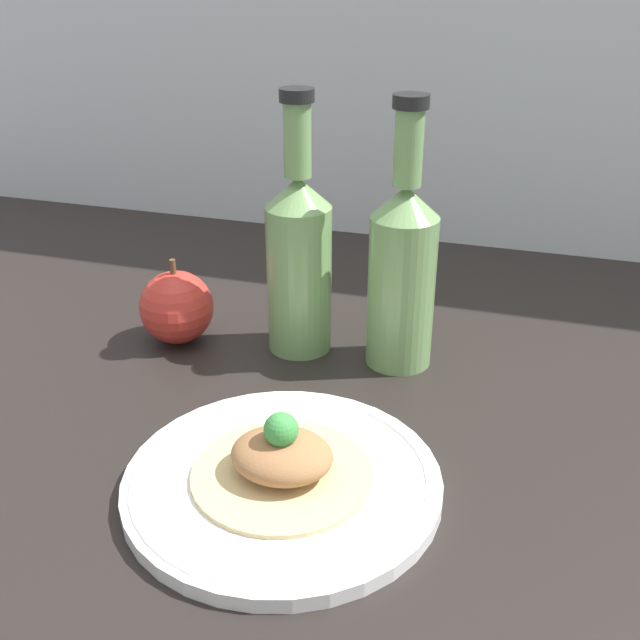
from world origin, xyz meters
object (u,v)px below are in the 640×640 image
at_px(apple, 177,307).
at_px(plated_food, 282,459).
at_px(plate, 283,480).
at_px(cider_bottle_left, 299,257).
at_px(cider_bottle_right, 402,269).

bearing_deg(apple, plated_food, -46.59).
distance_m(plate, cider_bottle_left, 0.25).
height_order(plate, plated_food, plated_food).
bearing_deg(cider_bottle_right, plated_food, -101.01).
bearing_deg(apple, plate, -46.59).
height_order(cider_bottle_left, apple, cider_bottle_left).
bearing_deg(plate, cider_bottle_left, 105.14).
xyz_separation_m(plated_food, apple, (-0.19, 0.20, 0.01)).
relative_size(plate, apple, 2.66).
height_order(plate, cider_bottle_left, cider_bottle_left).
distance_m(plate, plated_food, 0.02).
xyz_separation_m(cider_bottle_left, apple, (-0.13, -0.03, -0.06)).
bearing_deg(plate, apple, 133.41).
distance_m(cider_bottle_left, cider_bottle_right, 0.10).
height_order(cider_bottle_right, apple, cider_bottle_right).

